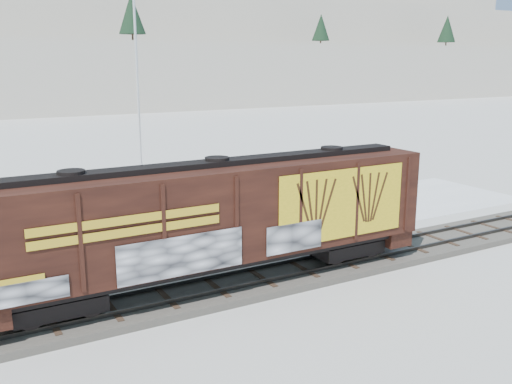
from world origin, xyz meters
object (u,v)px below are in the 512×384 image
flagpole (141,124)px  hopper_railcar (218,215)px  car_white (185,219)px  car_dark (300,210)px  car_silver (191,216)px

flagpole → hopper_railcar: bearing=-96.8°
hopper_railcar → car_white: 8.09m
car_white → car_dark: 6.38m
flagpole → car_silver: bearing=-81.8°
car_silver → car_white: car_white is taller
hopper_railcar → car_white: size_ratio=3.71×
car_white → car_silver: bearing=-30.2°
car_silver → flagpole: bearing=18.8°
flagpole → car_dark: (6.39, -7.24, -4.32)m
car_silver → car_white: size_ratio=0.83×
flagpole → car_white: (0.14, -5.99, -4.29)m
hopper_railcar → car_dark: hopper_railcar is taller
flagpole → car_dark: bearing=-48.6°
flagpole → car_white: bearing=-88.7°
car_silver → car_dark: 5.96m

